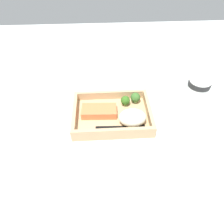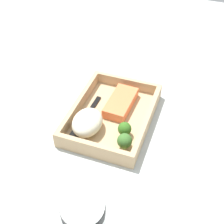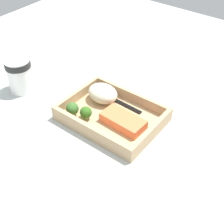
{
  "view_description": "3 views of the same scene",
  "coord_description": "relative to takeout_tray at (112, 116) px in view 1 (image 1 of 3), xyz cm",
  "views": [
    {
      "loc": [
        -3.02,
        -51.9,
        53.39
      ],
      "look_at": [
        0.0,
        0.0,
        2.7
      ],
      "focal_mm": 35.0,
      "sensor_mm": 36.0,
      "label": 1
    },
    {
      "loc": [
        52.73,
        18.85,
        55.98
      ],
      "look_at": [
        0.0,
        0.0,
        2.7
      ],
      "focal_mm": 50.0,
      "sensor_mm": 36.0,
      "label": 2
    },
    {
      "loc": [
        -38.49,
        50.14,
        56.3
      ],
      "look_at": [
        0.0,
        0.0,
        2.7
      ],
      "focal_mm": 50.0,
      "sensor_mm": 36.0,
      "label": 3
    }
  ],
  "objects": [
    {
      "name": "paper_cup",
      "position": [
        29.93,
        5.61,
        5.25
      ],
      "size": [
        7.53,
        7.53,
        10.45
      ],
      "color": "white",
      "rests_on": "ground_plane"
    },
    {
      "name": "broccoli_floret_1",
      "position": [
        4.94,
        4.88,
        2.64
      ],
      "size": [
        3.22,
        3.22,
        3.72
      ],
      "color": "#819A55",
      "rests_on": "takeout_tray"
    },
    {
      "name": "ground_plane",
      "position": [
        0.0,
        0.0,
        -1.6
      ],
      "size": [
        160.0,
        160.0,
        2.0
      ],
      "primitive_type": "cube",
      "color": "#B6BCBA"
    },
    {
      "name": "takeout_tray",
      "position": [
        0.0,
        0.0,
        0.0
      ],
      "size": [
        25.96,
        19.18,
        1.2
      ],
      "primitive_type": "cube",
      "color": "tan",
      "rests_on": "ground_plane"
    },
    {
      "name": "receipt_slip",
      "position": [
        -9.64,
        26.47,
        -0.48
      ],
      "size": [
        11.74,
        15.79,
        0.24
      ],
      "primitive_type": "cube",
      "rotation": [
        0.0,
        0.0,
        -0.31
      ],
      "color": "white",
      "rests_on": "ground_plane"
    },
    {
      "name": "tray_rim",
      "position": [
        0.0,
        0.0,
        2.1
      ],
      "size": [
        25.96,
        19.18,
        3.01
      ],
      "color": "tan",
      "rests_on": "takeout_tray"
    },
    {
      "name": "broccoli_floret_2",
      "position": [
        8.62,
        6.06,
        2.82
      ],
      "size": [
        3.43,
        3.43,
        4.03
      ],
      "color": "#8BAF68",
      "rests_on": "takeout_tray"
    },
    {
      "name": "fork",
      "position": [
        3.43,
        -5.96,
        0.82
      ],
      "size": [
        15.85,
        2.32,
        0.44
      ],
      "color": "black",
      "rests_on": "takeout_tray"
    },
    {
      "name": "mashed_potatoes",
      "position": [
        6.29,
        -3.93,
        3.09
      ],
      "size": [
        8.88,
        6.94,
        4.97
      ],
      "primitive_type": "ellipsoid",
      "color": "beige",
      "rests_on": "takeout_tray"
    },
    {
      "name": "salmon_fillet",
      "position": [
        -4.28,
        0.87,
        1.87
      ],
      "size": [
        11.89,
        6.2,
        2.53
      ],
      "primitive_type": "cube",
      "rotation": [
        0.0,
        0.0,
        -0.04
      ],
      "color": "#F47141",
      "rests_on": "takeout_tray"
    }
  ]
}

